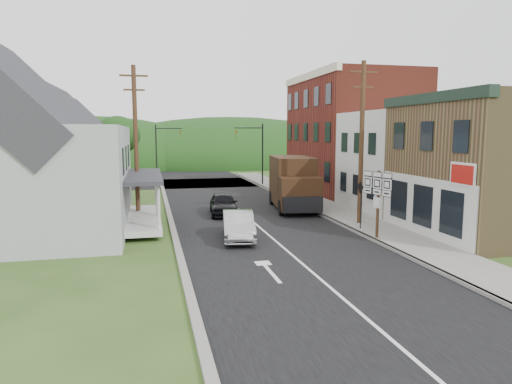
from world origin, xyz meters
TOP-DOWN VIEW (x-y plane):
  - ground at (0.00, 0.00)m, footprint 120.00×120.00m
  - road at (0.00, 10.00)m, footprint 9.00×90.00m
  - cross_road at (0.00, 27.00)m, footprint 60.00×9.00m
  - sidewalk_right at (5.90, 8.00)m, footprint 2.80×55.00m
  - curb_right at (4.55, 8.00)m, footprint 0.20×55.00m
  - curb_left at (-4.65, 8.00)m, footprint 0.30×55.00m
  - storefront_tan at (11.30, 0.00)m, footprint 8.00×8.00m
  - storefront_white at (11.30, 7.50)m, footprint 8.00×7.00m
  - storefront_red at (11.30, 17.00)m, footprint 8.00×12.00m
  - house_gray at (-12.00, 6.00)m, footprint 10.20×12.24m
  - house_blue at (-11.00, 17.00)m, footprint 7.14×8.16m
  - house_cream at (-11.50, 26.00)m, footprint 7.14×8.16m
  - utility_pole_right at (5.60, 3.50)m, footprint 1.60×0.26m
  - utility_pole_left at (-6.50, 8.00)m, footprint 1.60×0.26m
  - traffic_signal_right at (4.30, 23.50)m, footprint 2.87×0.20m
  - traffic_signal_left at (-4.30, 30.50)m, footprint 2.87×0.20m
  - tree_left_d at (-9.00, 32.00)m, footprint 4.80×4.80m
  - forested_ridge at (0.00, 55.00)m, footprint 90.00×30.00m
  - silver_sedan at (-1.66, 1.67)m, footprint 1.98×4.30m
  - dark_sedan at (-1.30, 8.45)m, footprint 2.03×4.25m
  - delivery_van at (3.63, 9.38)m, footprint 3.35×6.60m
  - route_sign_cluster at (4.76, -0.07)m, footprint 0.54×1.80m
  - warning_sign at (4.94, 2.05)m, footprint 0.11×0.71m

SIDE VIEW (x-z plane):
  - ground at x=0.00m, z-range 0.00..0.00m
  - road at x=0.00m, z-range -0.01..0.01m
  - cross_road at x=0.00m, z-range -0.01..0.01m
  - forested_ridge at x=0.00m, z-range -8.00..8.00m
  - curb_left at x=-4.65m, z-range 0.00..0.12m
  - sidewalk_right at x=5.90m, z-range 0.00..0.15m
  - curb_right at x=4.55m, z-range 0.00..0.15m
  - silver_sedan at x=-1.66m, z-range 0.00..1.36m
  - dark_sedan at x=-1.30m, z-range 0.00..1.40m
  - warning_sign at x=4.94m, z-range 0.50..3.05m
  - delivery_van at x=3.63m, z-range 0.02..3.56m
  - route_sign_cluster at x=4.76m, z-range 0.63..3.86m
  - storefront_white at x=11.30m, z-range 0.00..6.50m
  - storefront_tan at x=11.30m, z-range 0.00..7.00m
  - house_blue at x=-11.00m, z-range 0.05..7.33m
  - house_cream at x=-11.50m, z-range 0.05..7.33m
  - traffic_signal_right at x=4.30m, z-range 0.76..6.76m
  - traffic_signal_left at x=-4.30m, z-range 0.76..6.76m
  - house_gray at x=-12.00m, z-range 0.06..8.41m
  - utility_pole_right at x=5.60m, z-range 0.16..9.16m
  - utility_pole_left at x=-6.50m, z-range 0.16..9.16m
  - tree_left_d at x=-9.00m, z-range 1.41..8.35m
  - storefront_red at x=11.30m, z-range 0.00..10.00m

